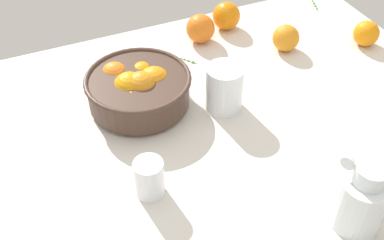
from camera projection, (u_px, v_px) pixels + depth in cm
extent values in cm
cube|color=silver|center=(210.00, 151.00, 108.44)|extent=(138.68, 107.32, 3.00)
cylinder|color=#473328|center=(140.00, 103.00, 117.69)|extent=(22.57, 22.57, 1.20)
cylinder|color=#473328|center=(139.00, 90.00, 114.94)|extent=(24.53, 24.53, 6.93)
torus|color=#473328|center=(138.00, 79.00, 112.60)|extent=(25.73, 25.73, 1.20)
sphere|color=orange|center=(154.00, 83.00, 115.79)|extent=(8.35, 8.35, 8.35)
sphere|color=orange|center=(142.00, 74.00, 118.38)|extent=(6.49, 6.49, 6.49)
sphere|color=orange|center=(115.00, 76.00, 117.18)|extent=(7.07, 7.07, 7.07)
sphere|color=orange|center=(130.00, 89.00, 113.42)|extent=(8.34, 8.34, 8.34)
sphere|color=orange|center=(132.00, 103.00, 111.26)|extent=(6.83, 6.83, 6.83)
sphere|color=orange|center=(142.00, 87.00, 112.82)|extent=(7.61, 7.61, 7.61)
cylinder|color=white|center=(360.00, 202.00, 88.59)|extent=(9.84, 9.84, 11.77)
cylinder|color=white|center=(371.00, 175.00, 83.38)|extent=(6.03, 6.03, 3.64)
cone|color=white|center=(351.00, 159.00, 84.40)|extent=(3.94, 3.86, 2.80)
cylinder|color=orange|center=(357.00, 211.00, 90.56)|extent=(9.05, 9.05, 5.95)
cylinder|color=white|center=(149.00, 178.00, 94.98)|extent=(6.13, 6.13, 8.57)
cylinder|color=#FAAC2A|center=(150.00, 185.00, 96.37)|extent=(5.40, 5.40, 4.47)
cylinder|color=white|center=(224.00, 88.00, 113.75)|extent=(9.06, 9.06, 11.60)
cylinder|color=#FDAB3E|center=(224.00, 94.00, 114.94)|extent=(7.98, 7.98, 8.06)
sphere|color=orange|center=(286.00, 38.00, 133.62)|extent=(7.54, 7.54, 7.54)
sphere|color=orange|center=(226.00, 16.00, 141.83)|extent=(8.28, 8.28, 8.28)
sphere|color=orange|center=(366.00, 33.00, 135.57)|extent=(7.30, 7.30, 7.30)
sphere|color=orange|center=(200.00, 29.00, 136.56)|extent=(8.31, 8.31, 8.31)
cylinder|color=#558E40|center=(189.00, 61.00, 131.73)|extent=(3.44, 4.67, 0.30)
sphere|color=#558E40|center=(193.00, 62.00, 131.11)|extent=(0.97, 0.97, 0.97)
sphere|color=#558E40|center=(189.00, 60.00, 131.63)|extent=(0.71, 0.71, 0.71)
sphere|color=#558E40|center=(184.00, 59.00, 132.15)|extent=(0.73, 0.73, 0.73)
cylinder|color=#4E9340|center=(315.00, 5.00, 154.78)|extent=(3.11, 8.38, 0.30)
sphere|color=#4E9340|center=(317.00, 8.00, 152.75)|extent=(0.81, 0.81, 0.81)
sphere|color=#4E9340|center=(316.00, 6.00, 154.04)|extent=(0.85, 0.85, 0.85)
sphere|color=#4E9340|center=(314.00, 3.00, 155.32)|extent=(0.83, 0.83, 0.83)
sphere|color=#4E9340|center=(313.00, 0.00, 156.61)|extent=(0.65, 0.65, 0.65)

